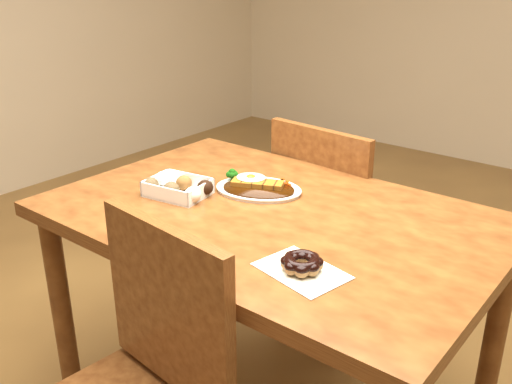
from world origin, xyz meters
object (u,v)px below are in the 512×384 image
Objects in this scene: table at (270,244)px; katsu_curry_plate at (257,187)px; pon_de_ring at (302,264)px; chair_far at (336,225)px; donut_box at (178,187)px.

katsu_curry_plate is (-0.12, 0.09, 0.11)m from table.
pon_de_ring reaches higher than table.
chair_far reaches higher than donut_box.
donut_box is at bearing -165.29° from table.
table is 1.38× the size of chair_far.
donut_box is (-0.16, -0.17, 0.01)m from katsu_curry_plate.
donut_box is at bearing 165.07° from pon_de_ring.
katsu_curry_plate is 1.38× the size of pon_de_ring.
chair_far is at bearing 87.63° from katsu_curry_plate.
donut_box is 0.95× the size of pon_de_ring.
chair_far is 0.70m from donut_box.
pon_de_ring is at bearing -39.88° from katsu_curry_plate.
table is at bearing -37.79° from katsu_curry_plate.
katsu_curry_plate is at bearing 45.76° from donut_box.
katsu_curry_plate is (-0.02, -0.44, 0.28)m from chair_far.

